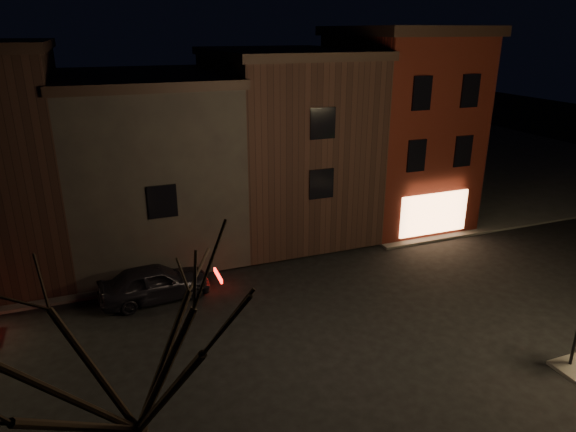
# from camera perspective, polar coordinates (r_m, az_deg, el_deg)

# --- Properties ---
(ground) EXTENTS (120.00, 120.00, 0.00)m
(ground) POSITION_cam_1_polar(r_m,az_deg,el_deg) (20.21, 6.09, -11.21)
(ground) COLOR black
(ground) RESTS_ON ground
(sidewalk_far_right) EXTENTS (30.00, 30.00, 0.12)m
(sidewalk_far_right) POSITION_cam_1_polar(r_m,az_deg,el_deg) (46.30, 17.17, 6.16)
(sidewalk_far_right) COLOR #2D2B28
(sidewalk_far_right) RESTS_ON ground
(corner_building) EXTENTS (6.50, 8.50, 10.50)m
(corner_building) POSITION_cam_1_polar(r_m,az_deg,el_deg) (29.97, 12.06, 9.90)
(corner_building) COLOR #4D150D
(corner_building) RESTS_ON ground
(row_building_a) EXTENTS (7.30, 10.30, 9.40)m
(row_building_a) POSITION_cam_1_polar(r_m,az_deg,el_deg) (28.09, -0.55, 8.50)
(row_building_a) COLOR black
(row_building_a) RESTS_ON ground
(row_building_b) EXTENTS (7.80, 10.30, 8.40)m
(row_building_b) POSITION_cam_1_polar(r_m,az_deg,el_deg) (26.60, -15.41, 6.02)
(row_building_b) COLOR black
(row_building_b) RESTS_ON ground
(bare_tree_left) EXTENTS (5.60, 5.60, 7.50)m
(bare_tree_left) POSITION_cam_1_polar(r_m,az_deg,el_deg) (9.68, -17.54, -12.18)
(bare_tree_left) COLOR black
(bare_tree_left) RESTS_ON sidewalk_near_left
(parked_car_a) EXTENTS (4.57, 2.20, 1.51)m
(parked_car_a) POSITION_cam_1_polar(r_m,az_deg,el_deg) (21.73, -14.60, -7.17)
(parked_car_a) COLOR black
(parked_car_a) RESTS_ON ground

